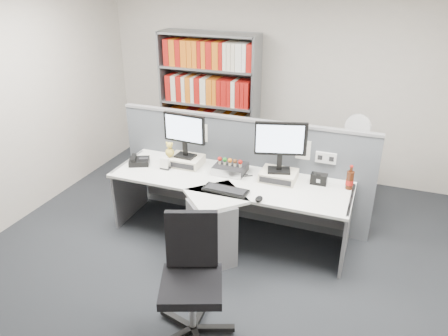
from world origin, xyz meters
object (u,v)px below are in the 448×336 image
at_px(monitor_right, 280,143).
at_px(cola_bottle, 350,180).
at_px(filing_cabinet, 351,181).
at_px(desktop_pc, 230,169).
at_px(desk_calendar, 165,164).
at_px(keyboard, 226,190).
at_px(monitor_left, 184,132).
at_px(mouse, 259,199).
at_px(office_chair, 192,274).
at_px(shelving_unit, 210,106).
at_px(desk, 222,209).
at_px(speaker, 319,179).
at_px(desk_fan, 358,130).
at_px(desk_phone, 139,161).

distance_m(monitor_right, cola_bottle, 0.80).
distance_m(monitor_right, filing_cabinet, 1.47).
height_order(desktop_pc, desk_calendar, desk_calendar).
bearing_deg(filing_cabinet, desk_calendar, -148.51).
bearing_deg(keyboard, monitor_left, 145.69).
height_order(monitor_left, mouse, monitor_left).
relative_size(desk_calendar, office_chair, 0.13).
bearing_deg(office_chair, desktop_pc, 98.54).
bearing_deg(cola_bottle, monitor_left, -178.27).
height_order(mouse, office_chair, office_chair).
bearing_deg(shelving_unit, filing_cabinet, -12.07).
relative_size(desk, mouse, 22.70).
xyz_separation_m(desk_calendar, filing_cabinet, (1.96, 1.20, -0.42)).
height_order(desk, speaker, speaker).
bearing_deg(office_chair, desk_fan, 68.66).
bearing_deg(desk_fan, keyboard, -127.74).
relative_size(monitor_left, mouse, 4.46).
height_order(monitor_left, desk_phone, monitor_left).
height_order(filing_cabinet, office_chair, office_chair).
distance_m(keyboard, desk_calendar, 0.87).
xyz_separation_m(monitor_left, speaker, (1.52, 0.05, -0.35)).
xyz_separation_m(desk_calendar, office_chair, (0.95, -1.38, -0.23)).
distance_m(desk_phone, desk_fan, 2.62).
bearing_deg(shelving_unit, monitor_left, -78.37).
relative_size(mouse, desk_fan, 0.22).
relative_size(filing_cabinet, desk_fan, 1.33).
bearing_deg(shelving_unit, cola_bottle, -33.48).
xyz_separation_m(desk_calendar, desk_fan, (1.96, 1.20, 0.25)).
distance_m(monitor_left, monitor_right, 1.10).
bearing_deg(keyboard, desk_phone, 166.77).
bearing_deg(filing_cabinet, desk_fan, -90.00).
xyz_separation_m(shelving_unit, office_chair, (1.09, -3.04, -0.43)).
height_order(speaker, desk_fan, desk_fan).
bearing_deg(desktop_pc, cola_bottle, 2.84).
xyz_separation_m(shelving_unit, filing_cabinet, (2.10, -0.45, -0.63)).
bearing_deg(desk_fan, desk, -130.62).
height_order(monitor_right, desk_fan, monitor_right).
distance_m(monitor_left, mouse, 1.22).
bearing_deg(office_chair, cola_bottle, 57.33).
bearing_deg(monitor_right, office_chair, -101.22).
xyz_separation_m(monitor_left, desktop_pc, (0.55, -0.01, -0.36)).
relative_size(monitor_left, keyboard, 1.07).
height_order(desk_phone, speaker, speaker).
xyz_separation_m(mouse, cola_bottle, (0.80, 0.57, 0.08)).
bearing_deg(desk_phone, desk, -10.60).
bearing_deg(mouse, cola_bottle, 35.77).
height_order(desktop_pc, desk_fan, desk_fan).
xyz_separation_m(desk, speaker, (0.92, 0.44, 0.32)).
height_order(keyboard, desk_phone, desk_phone).
distance_m(desk, office_chair, 1.21).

